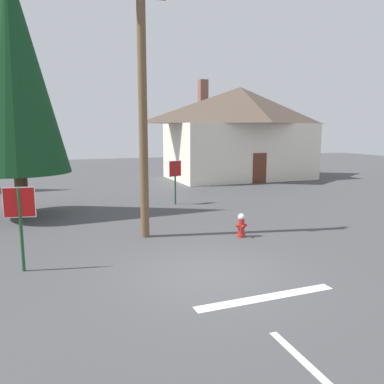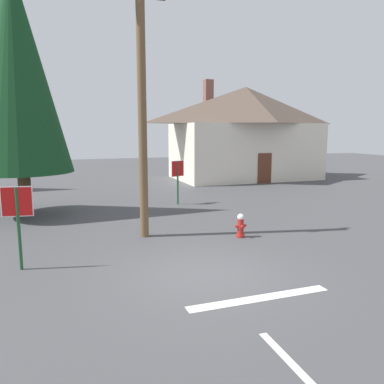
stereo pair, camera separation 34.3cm
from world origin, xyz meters
name	(u,v)px [view 1 (the left image)]	position (x,y,z in m)	size (l,w,h in m)	color
ground_plane	(209,275)	(0.00, 0.00, -0.05)	(80.00, 80.00, 0.10)	#424244
lane_stop_bar	(267,297)	(0.59, -1.72, 0.00)	(3.25, 0.30, 0.01)	silver
stop_sign_near	(20,212)	(-4.28, 1.80, 1.52)	(0.75, 0.15, 2.13)	#1E4C28
fire_hydrant	(241,225)	(2.31, 2.66, 0.39)	(0.40, 0.34, 0.79)	#AD231E
utility_pole	(143,106)	(-0.66, 3.81, 4.24)	(1.60, 0.28, 8.14)	brown
stop_sign_far	(175,173)	(2.07, 8.83, 1.48)	(0.69, 0.31, 2.08)	#1E4C28
house	(240,132)	(9.66, 16.84, 3.39)	(10.63, 6.26, 7.04)	silver
pine_tree_tall_left	(13,68)	(-4.59, 8.58, 5.87)	(3.99, 3.99, 9.98)	#4C3823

